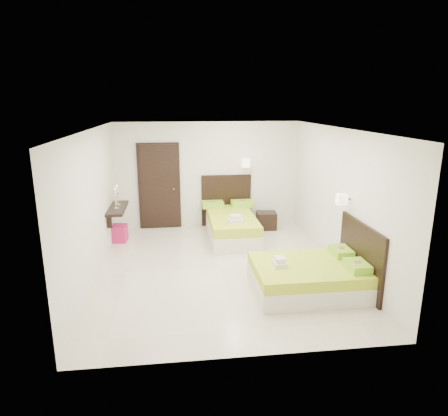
{
  "coord_description": "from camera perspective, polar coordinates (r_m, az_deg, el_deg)",
  "views": [
    {
      "loc": [
        -0.8,
        -6.99,
        3.06
      ],
      "look_at": [
        0.1,
        0.3,
        1.1
      ],
      "focal_mm": 32.0,
      "sensor_mm": 36.0,
      "label": 1
    }
  ],
  "objects": [
    {
      "name": "console_shelf",
      "position": [
        8.97,
        -15.05,
        -0.07
      ],
      "size": [
        0.35,
        1.2,
        0.78
      ],
      "color": "black",
      "rests_on": "ground"
    },
    {
      "name": "bed_double",
      "position": [
        6.88,
        12.58,
        -9.32
      ],
      "size": [
        1.82,
        1.55,
        1.5
      ],
      "color": "beige",
      "rests_on": "ground"
    },
    {
      "name": "bed_single",
      "position": [
        9.29,
        1.05,
        -2.22
      ],
      "size": [
        1.25,
        2.08,
        1.71
      ],
      "color": "beige",
      "rests_on": "ground"
    },
    {
      "name": "ottoman",
      "position": [
        9.33,
        -14.86,
        -3.5
      ],
      "size": [
        0.41,
        0.41,
        0.37
      ],
      "primitive_type": "cube",
      "rotation": [
        0.0,
        0.0,
        -0.09
      ],
      "color": "#AD174F",
      "rests_on": "ground"
    },
    {
      "name": "door",
      "position": [
        9.9,
        -9.22,
        3.03
      ],
      "size": [
        1.02,
        0.15,
        2.14
      ],
      "color": "black",
      "rests_on": "ground"
    },
    {
      "name": "floor",
      "position": [
        7.67,
        -0.47,
        -8.57
      ],
      "size": [
        5.5,
        5.5,
        0.0
      ],
      "primitive_type": "plane",
      "color": "beige",
      "rests_on": "ground"
    },
    {
      "name": "nightstand",
      "position": [
        9.95,
        6.06,
        -1.78
      ],
      "size": [
        0.5,
        0.45,
        0.42
      ],
      "primitive_type": "cube",
      "rotation": [
        0.0,
        0.0,
        -0.08
      ],
      "color": "black",
      "rests_on": "ground"
    }
  ]
}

